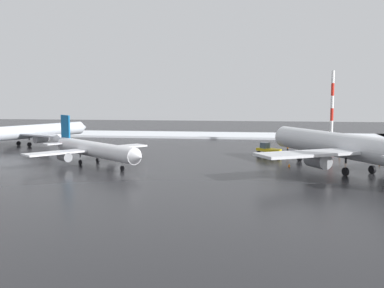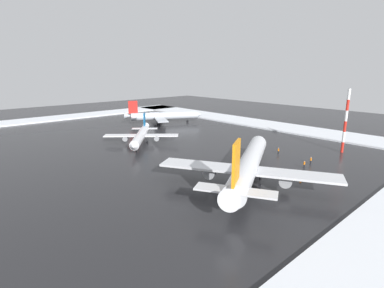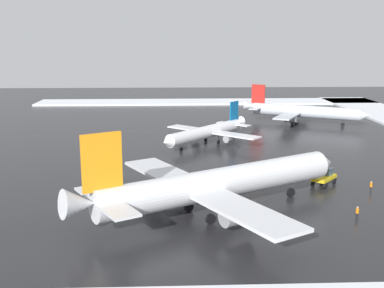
{
  "view_description": "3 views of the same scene",
  "coord_description": "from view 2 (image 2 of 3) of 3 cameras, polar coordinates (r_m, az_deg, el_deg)",
  "views": [
    {
      "loc": [
        -27.14,
        81.81,
        12.31
      ],
      "look_at": [
        -16.35,
        2.33,
        3.53
      ],
      "focal_mm": 45.0,
      "sensor_mm": 36.0,
      "label": 1
    },
    {
      "loc": [
        -74.42,
        51.7,
        21.8
      ],
      "look_at": [
        -17.08,
        -0.42,
        2.44
      ],
      "focal_mm": 28.0,
      "sensor_mm": 36.0,
      "label": 2
    },
    {
      "loc": [
        -98.42,
        11.82,
        21.71
      ],
      "look_at": [
        -14.36,
        8.49,
        3.22
      ],
      "focal_mm": 45.0,
      "sensor_mm": 36.0,
      "label": 3
    }
  ],
  "objects": [
    {
      "name": "ground_plane",
      "position": [
        93.2,
        -7.27,
        0.39
      ],
      "size": [
        240.0,
        240.0,
        0.0
      ],
      "primitive_type": "plane",
      "color": "#232326"
    },
    {
      "name": "snow_bank_far",
      "position": [
        127.85,
        11.4,
        4.06
      ],
      "size": [
        152.0,
        16.0,
        0.54
      ],
      "primitive_type": "cube",
      "color": "white",
      "rests_on": "ground_plane"
    },
    {
      "name": "snow_bank_right",
      "position": [
        152.11,
        -22.04,
        4.87
      ],
      "size": [
        14.0,
        116.0,
        0.54
      ],
      "primitive_type": "cube",
      "color": "white",
      "rests_on": "ground_plane"
    },
    {
      "name": "airplane_parked_portside",
      "position": [
        58.89,
        10.72,
        -3.87
      ],
      "size": [
        31.3,
        36.62,
        11.97
      ],
      "rotation": [
        0.0,
        0.0,
        5.23
      ],
      "color": "silver",
      "rests_on": "ground_plane"
    },
    {
      "name": "airplane_parked_starboard",
      "position": [
        124.28,
        -5.55,
        5.35
      ],
      "size": [
        25.6,
        30.02,
        9.68
      ],
      "rotation": [
        0.0,
        0.0,
        4.22
      ],
      "color": "silver",
      "rests_on": "ground_plane"
    },
    {
      "name": "airplane_distant_tail",
      "position": [
        90.11,
        -9.76,
        1.55
      ],
      "size": [
        22.1,
        20.51,
        8.02
      ],
      "rotation": [
        0.0,
        0.0,
        2.43
      ],
      "color": "white",
      "rests_on": "ground_plane"
    },
    {
      "name": "pushback_tug",
      "position": [
        80.01,
        11.57,
        -1.12
      ],
      "size": [
        4.9,
        4.7,
        2.5
      ],
      "rotation": [
        0.0,
        0.0,
        5.56
      ],
      "color": "gold",
      "rests_on": "ground_plane"
    },
    {
      "name": "ground_crew_near_tug",
      "position": [
        72.48,
        20.6,
        -3.6
      ],
      "size": [
        0.36,
        0.36,
        1.71
      ],
      "rotation": [
        0.0,
        0.0,
        5.52
      ],
      "color": "black",
      "rests_on": "ground_plane"
    },
    {
      "name": "ground_crew_by_nose_gear",
      "position": [
        76.2,
        21.69,
        -2.86
      ],
      "size": [
        0.36,
        0.36,
        1.71
      ],
      "rotation": [
        0.0,
        0.0,
        5.74
      ],
      "color": "black",
      "rests_on": "ground_plane"
    },
    {
      "name": "ground_crew_beside_wing",
      "position": [
        82.32,
        16.14,
        -1.2
      ],
      "size": [
        0.36,
        0.36,
        1.71
      ],
      "rotation": [
        0.0,
        0.0,
        1.07
      ],
      "color": "black",
      "rests_on": "ground_plane"
    },
    {
      "name": "antenna_mast",
      "position": [
        88.97,
        27.22,
        3.88
      ],
      "size": [
        0.7,
        0.7,
        17.01
      ],
      "color": "red",
      "rests_on": "ground_plane"
    },
    {
      "name": "traffic_cone_near_nose",
      "position": [
        63.52,
        19.97,
        -6.67
      ],
      "size": [
        0.36,
        0.36,
        0.55
      ],
      "primitive_type": "cone",
      "color": "orange",
      "rests_on": "ground_plane"
    },
    {
      "name": "traffic_cone_mid_line",
      "position": [
        68.35,
        7.08,
        -4.44
      ],
      "size": [
        0.36,
        0.36,
        0.55
      ],
      "primitive_type": "cone",
      "color": "orange",
      "rests_on": "ground_plane"
    }
  ]
}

